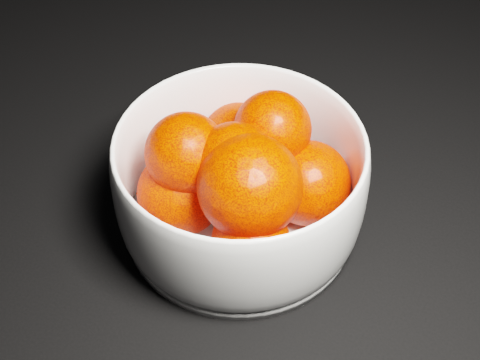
% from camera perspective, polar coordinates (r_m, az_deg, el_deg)
% --- Properties ---
extents(bowl, '(0.20, 0.20, 0.10)m').
position_cam_1_polar(bowl, '(0.52, 0.00, -0.37)').
color(bowl, white).
rests_on(bowl, ground).
extents(orange_pile, '(0.15, 0.15, 0.11)m').
position_cam_1_polar(orange_pile, '(0.51, 0.09, 0.54)').
color(orange_pile, '#F02100').
rests_on(orange_pile, bowl).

